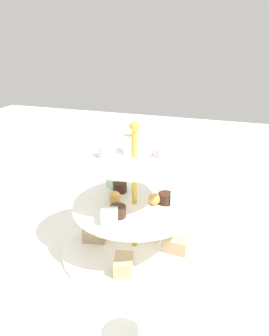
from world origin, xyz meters
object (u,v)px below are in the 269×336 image
(tiered_serving_stand, at_px, (135,215))
(water_glass_tall_right, at_px, (151,169))
(butter_knife_right, at_px, (33,204))
(water_glass_mid_back, at_px, (159,330))

(tiered_serving_stand, height_order, water_glass_tall_right, tiered_serving_stand)
(butter_knife_right, bearing_deg, tiered_serving_stand, 79.15)
(tiered_serving_stand, distance_m, water_glass_mid_back, 0.26)
(tiered_serving_stand, relative_size, butter_knife_right, 1.78)
(butter_knife_right, bearing_deg, water_glass_mid_back, 59.33)
(water_glass_tall_right, bearing_deg, water_glass_mid_back, -162.91)
(butter_knife_right, xyz_separation_m, water_glass_mid_back, (-0.34, -0.43, 0.04))
(butter_knife_right, relative_size, water_glass_mid_back, 1.95)
(tiered_serving_stand, xyz_separation_m, butter_knife_right, (0.10, 0.32, -0.08))
(tiered_serving_stand, height_order, butter_knife_right, tiered_serving_stand)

